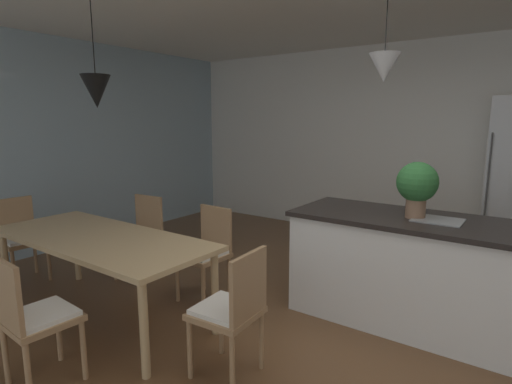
{
  "coord_description": "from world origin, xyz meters",
  "views": [
    {
      "loc": [
        1.05,
        -2.52,
        1.68
      ],
      "look_at": [
        -0.91,
        0.23,
        1.08
      ],
      "focal_mm": 28.6,
      "sensor_mm": 36.0,
      "label": 1
    }
  ],
  "objects_px": {
    "kitchen_island": "(424,272)",
    "potted_plant_on_island": "(417,185)",
    "chair_far_left": "(141,234)",
    "chair_far_right": "(207,250)",
    "chair_kitchen_end": "(232,309)",
    "chair_near_right": "(33,316)",
    "chair_window_end": "(21,237)",
    "dining_table": "(100,243)"
  },
  "relations": [
    {
      "from": "chair_window_end",
      "to": "potted_plant_on_island",
      "type": "distance_m",
      "value": 3.91
    },
    {
      "from": "chair_far_left",
      "to": "chair_near_right",
      "type": "bearing_deg",
      "value": -59.43
    },
    {
      "from": "kitchen_island",
      "to": "chair_kitchen_end",
      "type": "bearing_deg",
      "value": -120.69
    },
    {
      "from": "chair_kitchen_end",
      "to": "chair_near_right",
      "type": "xyz_separation_m",
      "value": [
        -0.95,
        -0.8,
        0.0
      ]
    },
    {
      "from": "chair_near_right",
      "to": "kitchen_island",
      "type": "height_order",
      "value": "kitchen_island"
    },
    {
      "from": "chair_kitchen_end",
      "to": "chair_near_right",
      "type": "distance_m",
      "value": 1.24
    },
    {
      "from": "chair_kitchen_end",
      "to": "chair_near_right",
      "type": "relative_size",
      "value": 1.0
    },
    {
      "from": "potted_plant_on_island",
      "to": "chair_kitchen_end",
      "type": "bearing_deg",
      "value": -117.53
    },
    {
      "from": "chair_window_end",
      "to": "chair_near_right",
      "type": "height_order",
      "value": "same"
    },
    {
      "from": "chair_far_right",
      "to": "potted_plant_on_island",
      "type": "bearing_deg",
      "value": 20.61
    },
    {
      "from": "chair_near_right",
      "to": "kitchen_island",
      "type": "relative_size",
      "value": 0.41
    },
    {
      "from": "chair_far_left",
      "to": "chair_near_right",
      "type": "xyz_separation_m",
      "value": [
        0.94,
        -1.59,
        0.0
      ]
    },
    {
      "from": "chair_far_left",
      "to": "kitchen_island",
      "type": "bearing_deg",
      "value": 13.05
    },
    {
      "from": "chair_kitchen_end",
      "to": "potted_plant_on_island",
      "type": "height_order",
      "value": "potted_plant_on_island"
    },
    {
      "from": "chair_far_right",
      "to": "potted_plant_on_island",
      "type": "height_order",
      "value": "potted_plant_on_island"
    },
    {
      "from": "chair_far_left",
      "to": "chair_far_right",
      "type": "bearing_deg",
      "value": 0.0
    },
    {
      "from": "dining_table",
      "to": "chair_near_right",
      "type": "distance_m",
      "value": 0.94
    },
    {
      "from": "kitchen_island",
      "to": "potted_plant_on_island",
      "type": "distance_m",
      "value": 0.72
    },
    {
      "from": "chair_window_end",
      "to": "dining_table",
      "type": "bearing_deg",
      "value": -0.16
    },
    {
      "from": "chair_window_end",
      "to": "chair_near_right",
      "type": "bearing_deg",
      "value": -23.04
    },
    {
      "from": "chair_window_end",
      "to": "chair_kitchen_end",
      "type": "relative_size",
      "value": 1.0
    },
    {
      "from": "chair_far_left",
      "to": "chair_kitchen_end",
      "type": "xyz_separation_m",
      "value": [
        1.89,
        -0.79,
        0.0
      ]
    },
    {
      "from": "chair_far_left",
      "to": "chair_window_end",
      "type": "relative_size",
      "value": 1.0
    },
    {
      "from": "chair_near_right",
      "to": "kitchen_island",
      "type": "bearing_deg",
      "value": 51.13
    },
    {
      "from": "chair_far_left",
      "to": "chair_far_right",
      "type": "xyz_separation_m",
      "value": [
        0.95,
        0.0,
        0.0
      ]
    },
    {
      "from": "chair_window_end",
      "to": "potted_plant_on_island",
      "type": "height_order",
      "value": "potted_plant_on_island"
    },
    {
      "from": "chair_near_right",
      "to": "potted_plant_on_island",
      "type": "xyz_separation_m",
      "value": [
        1.69,
        2.23,
        0.69
      ]
    },
    {
      "from": "chair_window_end",
      "to": "kitchen_island",
      "type": "bearing_deg",
      "value": 21.21
    },
    {
      "from": "chair_far_left",
      "to": "chair_kitchen_end",
      "type": "distance_m",
      "value": 2.05
    },
    {
      "from": "dining_table",
      "to": "chair_near_right",
      "type": "bearing_deg",
      "value": -59.61
    },
    {
      "from": "chair_far_right",
      "to": "chair_kitchen_end",
      "type": "xyz_separation_m",
      "value": [
        0.94,
        -0.79,
        0.0
      ]
    },
    {
      "from": "dining_table",
      "to": "chair_kitchen_end",
      "type": "bearing_deg",
      "value": 0.12
    },
    {
      "from": "chair_far_left",
      "to": "potted_plant_on_island",
      "type": "height_order",
      "value": "potted_plant_on_island"
    },
    {
      "from": "chair_near_right",
      "to": "kitchen_island",
      "type": "distance_m",
      "value": 2.86
    },
    {
      "from": "chair_far_left",
      "to": "kitchen_island",
      "type": "height_order",
      "value": "kitchen_island"
    },
    {
      "from": "chair_kitchen_end",
      "to": "kitchen_island",
      "type": "height_order",
      "value": "kitchen_island"
    },
    {
      "from": "chair_far_right",
      "to": "chair_near_right",
      "type": "distance_m",
      "value": 1.59
    },
    {
      "from": "chair_far_left",
      "to": "chair_window_end",
      "type": "xyz_separation_m",
      "value": [
        -0.94,
        -0.79,
        0.0
      ]
    },
    {
      "from": "kitchen_island",
      "to": "potted_plant_on_island",
      "type": "xyz_separation_m",
      "value": [
        -0.1,
        0.0,
        0.71
      ]
    },
    {
      "from": "dining_table",
      "to": "potted_plant_on_island",
      "type": "distance_m",
      "value": 2.64
    },
    {
      "from": "dining_table",
      "to": "chair_far_left",
      "type": "xyz_separation_m",
      "value": [
        -0.47,
        0.8,
        -0.18
      ]
    },
    {
      "from": "potted_plant_on_island",
      "to": "chair_near_right",
      "type": "bearing_deg",
      "value": -127.22
    }
  ]
}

